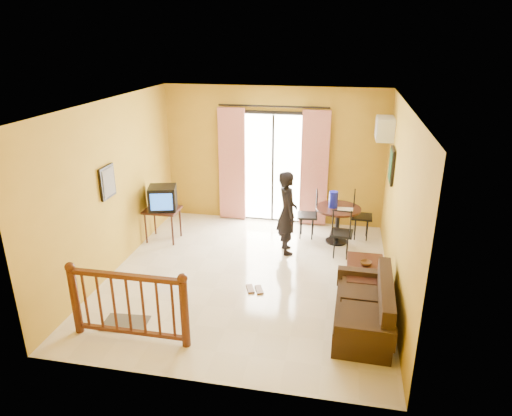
% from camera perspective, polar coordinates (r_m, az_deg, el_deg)
% --- Properties ---
extents(ground, '(5.00, 5.00, 0.00)m').
position_cam_1_polar(ground, '(7.59, -0.98, -8.50)').
color(ground, beige).
rests_on(ground, ground).
extents(room_shell, '(5.00, 5.00, 5.00)m').
position_cam_1_polar(room_shell, '(6.92, -1.07, 3.89)').
color(room_shell, white).
rests_on(room_shell, ground).
extents(balcony_door, '(2.25, 0.14, 2.46)m').
position_cam_1_polar(balcony_door, '(9.36, 2.11, 5.12)').
color(balcony_door, black).
rests_on(balcony_door, ground).
extents(tv_table, '(0.64, 0.53, 0.63)m').
position_cam_1_polar(tv_table, '(8.84, -11.62, -0.58)').
color(tv_table, black).
rests_on(tv_table, ground).
extents(television, '(0.60, 0.57, 0.45)m').
position_cam_1_polar(television, '(8.72, -11.58, 1.24)').
color(television, black).
rests_on(television, tv_table).
extents(picture_left, '(0.05, 0.42, 0.52)m').
position_cam_1_polar(picture_left, '(7.56, -18.07, 3.11)').
color(picture_left, black).
rests_on(picture_left, room_shell).
extents(dining_table, '(0.84, 0.84, 0.70)m').
position_cam_1_polar(dining_table, '(8.70, 10.20, -0.87)').
color(dining_table, black).
rests_on(dining_table, ground).
extents(water_jug, '(0.16, 0.16, 0.31)m').
position_cam_1_polar(water_jug, '(8.59, 9.65, 1.06)').
color(water_jug, '#1319B9').
rests_on(water_jug, dining_table).
extents(serving_tray, '(0.28, 0.18, 0.02)m').
position_cam_1_polar(serving_tray, '(8.55, 11.09, -0.18)').
color(serving_tray, beige).
rests_on(serving_tray, dining_table).
extents(dining_chairs, '(1.46, 1.29, 0.95)m').
position_cam_1_polar(dining_chairs, '(8.85, 9.88, -4.36)').
color(dining_chairs, black).
rests_on(dining_chairs, ground).
extents(air_conditioner, '(0.31, 0.60, 0.40)m').
position_cam_1_polar(air_conditioner, '(8.59, 15.77, 9.54)').
color(air_conditioner, silver).
rests_on(air_conditioner, room_shell).
extents(botanical_print, '(0.05, 0.50, 0.60)m').
position_cam_1_polar(botanical_print, '(8.08, 16.59, 5.12)').
color(botanical_print, black).
rests_on(botanical_print, room_shell).
extents(coffee_table, '(0.55, 1.00, 0.44)m').
position_cam_1_polar(coffee_table, '(7.19, 13.45, -8.21)').
color(coffee_table, black).
rests_on(coffee_table, ground).
extents(bowl, '(0.22, 0.22, 0.05)m').
position_cam_1_polar(bowl, '(7.18, 13.55, -6.72)').
color(bowl, '#55351D').
rests_on(bowl, coffee_table).
extents(sofa, '(0.76, 1.57, 0.74)m').
position_cam_1_polar(sofa, '(6.40, 13.63, -12.39)').
color(sofa, black).
rests_on(sofa, ground).
extents(standing_person, '(0.53, 0.64, 1.52)m').
position_cam_1_polar(standing_person, '(8.12, 3.93, -0.58)').
color(standing_person, black).
rests_on(standing_person, ground).
extents(stair_balustrade, '(1.63, 0.13, 1.04)m').
position_cam_1_polar(stair_balustrade, '(6.12, -15.71, -11.13)').
color(stair_balustrade, '#471E0F').
rests_on(stair_balustrade, ground).
extents(doormat, '(0.63, 0.45, 0.02)m').
position_cam_1_polar(doormat, '(6.71, -16.01, -13.66)').
color(doormat, '#4F4A3F').
rests_on(doormat, ground).
extents(sandals, '(0.32, 0.27, 0.03)m').
position_cam_1_polar(sandals, '(7.20, -0.17, -10.13)').
color(sandals, '#55351D').
rests_on(sandals, ground).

